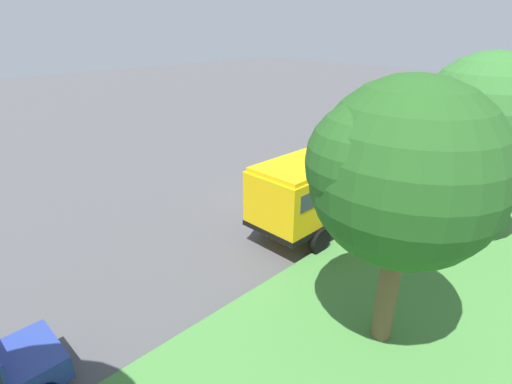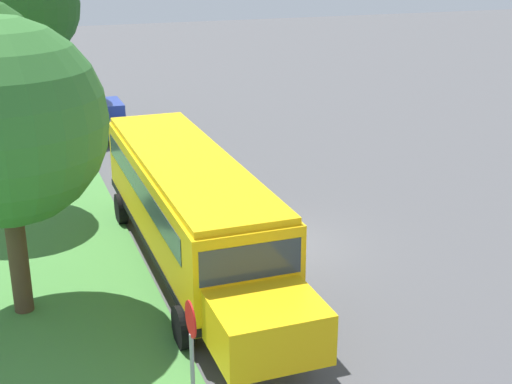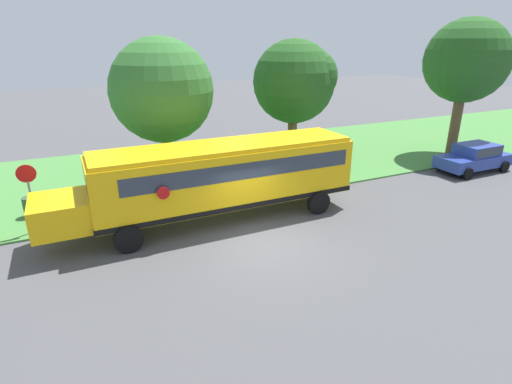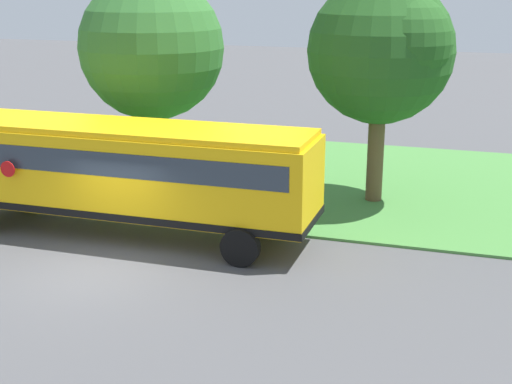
{
  "view_description": "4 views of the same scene",
  "coord_description": "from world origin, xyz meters",
  "px_view_note": "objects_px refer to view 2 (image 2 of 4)",
  "views": [
    {
      "loc": [
        -11.63,
        14.23,
        8.08
      ],
      "look_at": [
        0.06,
        2.64,
        1.02
      ],
      "focal_mm": 28.0,
      "sensor_mm": 36.0,
      "label": 1
    },
    {
      "loc": [
        -7.3,
        -18.23,
        8.7
      ],
      "look_at": [
        -0.58,
        0.17,
        1.72
      ],
      "focal_mm": 50.0,
      "sensor_mm": 36.0,
      "label": 2
    },
    {
      "loc": [
        11.56,
        -5.82,
        6.94
      ],
      "look_at": [
        -1.57,
        0.4,
        1.44
      ],
      "focal_mm": 28.0,
      "sensor_mm": 36.0,
      "label": 3
    },
    {
      "loc": [
        14.3,
        8.78,
        6.98
      ],
      "look_at": [
        -1.8,
        3.67,
        1.91
      ],
      "focal_mm": 50.0,
      "sensor_mm": 36.0,
      "label": 4
    }
  ],
  "objects_px": {
    "oak_tree_beside_bus": "(4,125)",
    "stop_sign": "(192,352)",
    "car_blue_nearest": "(105,117)",
    "school_bus": "(190,203)",
    "oak_tree_far_end": "(22,7)"
  },
  "relations": [
    {
      "from": "school_bus",
      "to": "stop_sign",
      "type": "distance_m",
      "value": 7.1
    },
    {
      "from": "school_bus",
      "to": "car_blue_nearest",
      "type": "height_order",
      "value": "school_bus"
    },
    {
      "from": "car_blue_nearest",
      "to": "stop_sign",
      "type": "height_order",
      "value": "stop_sign"
    },
    {
      "from": "school_bus",
      "to": "car_blue_nearest",
      "type": "distance_m",
      "value": 15.29
    },
    {
      "from": "car_blue_nearest",
      "to": "school_bus",
      "type": "bearing_deg",
      "value": -89.97
    },
    {
      "from": "car_blue_nearest",
      "to": "oak_tree_beside_bus",
      "type": "xyz_separation_m",
      "value": [
        -4.48,
        -16.43,
        3.9
      ]
    },
    {
      "from": "oak_tree_beside_bus",
      "to": "stop_sign",
      "type": "xyz_separation_m",
      "value": [
        2.68,
        -5.69,
        -3.04
      ]
    },
    {
      "from": "car_blue_nearest",
      "to": "oak_tree_beside_bus",
      "type": "relative_size",
      "value": 0.61
    },
    {
      "from": "school_bus",
      "to": "oak_tree_beside_bus",
      "type": "distance_m",
      "value": 5.45
    },
    {
      "from": "car_blue_nearest",
      "to": "stop_sign",
      "type": "bearing_deg",
      "value": -94.65
    },
    {
      "from": "oak_tree_beside_bus",
      "to": "car_blue_nearest",
      "type": "bearing_deg",
      "value": 74.75
    },
    {
      "from": "car_blue_nearest",
      "to": "oak_tree_far_end",
      "type": "xyz_separation_m",
      "value": [
        -3.1,
        1.85,
        4.91
      ]
    },
    {
      "from": "oak_tree_beside_bus",
      "to": "stop_sign",
      "type": "height_order",
      "value": "oak_tree_beside_bus"
    },
    {
      "from": "school_bus",
      "to": "oak_tree_far_end",
      "type": "xyz_separation_m",
      "value": [
        -3.1,
        17.11,
        3.86
      ]
    },
    {
      "from": "oak_tree_far_end",
      "to": "car_blue_nearest",
      "type": "bearing_deg",
      "value": -30.89
    }
  ]
}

